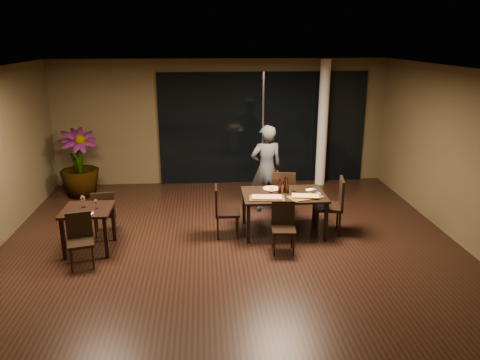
% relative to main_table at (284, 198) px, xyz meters
% --- Properties ---
extents(ground, '(8.00, 8.00, 0.00)m').
position_rel_main_table_xyz_m(ground, '(-1.00, -0.80, -0.68)').
color(ground, black).
rests_on(ground, ground).
extents(wall_back, '(8.00, 0.10, 3.00)m').
position_rel_main_table_xyz_m(wall_back, '(-1.00, 3.25, 0.82)').
color(wall_back, '#453C24').
rests_on(wall_back, ground).
extents(wall_front, '(8.00, 0.10, 3.00)m').
position_rel_main_table_xyz_m(wall_front, '(-1.00, -4.85, 0.82)').
color(wall_front, '#453C24').
rests_on(wall_front, ground).
extents(wall_right, '(0.10, 8.00, 3.00)m').
position_rel_main_table_xyz_m(wall_right, '(3.05, -0.80, 0.82)').
color(wall_right, '#453C24').
rests_on(wall_right, ground).
extents(ceiling, '(8.00, 8.00, 0.04)m').
position_rel_main_table_xyz_m(ceiling, '(-1.00, -0.80, 2.34)').
color(ceiling, silver).
rests_on(ceiling, wall_back).
extents(window_panel, '(5.00, 0.06, 2.70)m').
position_rel_main_table_xyz_m(window_panel, '(0.00, 3.16, 0.67)').
color(window_panel, black).
rests_on(window_panel, ground).
extents(column, '(0.24, 0.24, 3.00)m').
position_rel_main_table_xyz_m(column, '(1.40, 2.85, 0.82)').
color(column, silver).
rests_on(column, ground).
extents(main_table, '(1.50, 1.00, 0.75)m').
position_rel_main_table_xyz_m(main_table, '(0.00, 0.00, 0.00)').
color(main_table, black).
rests_on(main_table, ground).
extents(side_table, '(0.80, 0.80, 0.75)m').
position_rel_main_table_xyz_m(side_table, '(-3.40, -0.50, -0.05)').
color(side_table, black).
rests_on(side_table, ground).
extents(chair_main_far, '(0.53, 0.53, 0.97)m').
position_rel_main_table_xyz_m(chair_main_far, '(0.12, 0.72, -0.13)').
color(chair_main_far, black).
rests_on(chair_main_far, ground).
extents(chair_main_near, '(0.43, 0.43, 0.85)m').
position_rel_main_table_xyz_m(chair_main_near, '(-0.13, -0.76, -0.20)').
color(chair_main_near, black).
rests_on(chair_main_near, ground).
extents(chair_main_left, '(0.44, 0.44, 0.94)m').
position_rel_main_table_xyz_m(chair_main_left, '(-1.12, -0.09, -0.15)').
color(chair_main_left, black).
rests_on(chair_main_left, ground).
extents(chair_main_right, '(0.56, 0.56, 1.04)m').
position_rel_main_table_xyz_m(chair_main_right, '(0.92, -0.09, -0.09)').
color(chair_main_right, black).
rests_on(chair_main_right, ground).
extents(chair_side_far, '(0.46, 0.46, 0.87)m').
position_rel_main_table_xyz_m(chair_side_far, '(-3.25, 0.06, -0.19)').
color(chair_side_far, black).
rests_on(chair_side_far, ground).
extents(chair_side_near, '(0.48, 0.48, 0.85)m').
position_rel_main_table_xyz_m(chair_side_near, '(-3.41, -1.03, -0.20)').
color(chair_side_near, black).
rests_on(chair_side_near, ground).
extents(diner, '(0.67, 0.50, 1.80)m').
position_rel_main_table_xyz_m(diner, '(-0.17, 1.15, 0.23)').
color(diner, '#2B2E30').
rests_on(diner, ground).
extents(potted_plant, '(1.12, 1.12, 1.53)m').
position_rel_main_table_xyz_m(potted_plant, '(-4.24, 2.40, 0.09)').
color(potted_plant, '#1B4717').
rests_on(potted_plant, ground).
extents(pizza_board_left, '(0.65, 0.37, 0.01)m').
position_rel_main_table_xyz_m(pizza_board_left, '(-0.34, -0.25, 0.08)').
color(pizza_board_left, '#442816').
rests_on(pizza_board_left, main_table).
extents(pizza_board_right, '(0.68, 0.50, 0.01)m').
position_rel_main_table_xyz_m(pizza_board_right, '(0.35, -0.24, 0.08)').
color(pizza_board_right, '#4D3418').
rests_on(pizza_board_right, main_table).
extents(oblong_pizza_left, '(0.53, 0.28, 0.02)m').
position_rel_main_table_xyz_m(oblong_pizza_left, '(-0.34, -0.25, 0.10)').
color(oblong_pizza_left, maroon).
rests_on(oblong_pizza_left, pizza_board_left).
extents(oblong_pizza_right, '(0.49, 0.28, 0.02)m').
position_rel_main_table_xyz_m(oblong_pizza_right, '(0.35, -0.24, 0.10)').
color(oblong_pizza_right, '#671209').
rests_on(oblong_pizza_right, pizza_board_right).
extents(round_pizza, '(0.31, 0.31, 0.01)m').
position_rel_main_table_xyz_m(round_pizza, '(-0.19, 0.28, 0.08)').
color(round_pizza, red).
rests_on(round_pizza, main_table).
extents(bottle_a, '(0.06, 0.06, 0.28)m').
position_rel_main_table_xyz_m(bottle_a, '(-0.07, 0.04, 0.21)').
color(bottle_a, black).
rests_on(bottle_a, main_table).
extents(bottle_b, '(0.07, 0.07, 0.31)m').
position_rel_main_table_xyz_m(bottle_b, '(0.06, 0.03, 0.23)').
color(bottle_b, black).
rests_on(bottle_b, main_table).
extents(bottle_c, '(0.07, 0.07, 0.31)m').
position_rel_main_table_xyz_m(bottle_c, '(0.03, 0.08, 0.23)').
color(bottle_c, black).
rests_on(bottle_c, main_table).
extents(tumbler_left, '(0.07, 0.07, 0.08)m').
position_rel_main_table_xyz_m(tumbler_left, '(-0.21, 0.10, 0.12)').
color(tumbler_left, white).
rests_on(tumbler_left, main_table).
extents(tumbler_right, '(0.07, 0.07, 0.09)m').
position_rel_main_table_xyz_m(tumbler_right, '(0.20, 0.13, 0.12)').
color(tumbler_right, white).
rests_on(tumbler_right, main_table).
extents(napkin_near, '(0.18, 0.10, 0.01)m').
position_rel_main_table_xyz_m(napkin_near, '(0.57, -0.07, 0.08)').
color(napkin_near, white).
rests_on(napkin_near, main_table).
extents(napkin_far, '(0.20, 0.16, 0.01)m').
position_rel_main_table_xyz_m(napkin_far, '(0.54, 0.17, 0.08)').
color(napkin_far, white).
rests_on(napkin_far, main_table).
extents(wine_glass_a, '(0.09, 0.09, 0.20)m').
position_rel_main_table_xyz_m(wine_glass_a, '(-3.47, -0.44, 0.17)').
color(wine_glass_a, white).
rests_on(wine_glass_a, side_table).
extents(wine_glass_b, '(0.07, 0.07, 0.16)m').
position_rel_main_table_xyz_m(wine_glass_b, '(-3.25, -0.52, 0.15)').
color(wine_glass_b, white).
rests_on(wine_glass_b, side_table).
extents(side_napkin, '(0.20, 0.15, 0.01)m').
position_rel_main_table_xyz_m(side_napkin, '(-3.34, -0.74, 0.08)').
color(side_napkin, silver).
rests_on(side_napkin, side_table).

